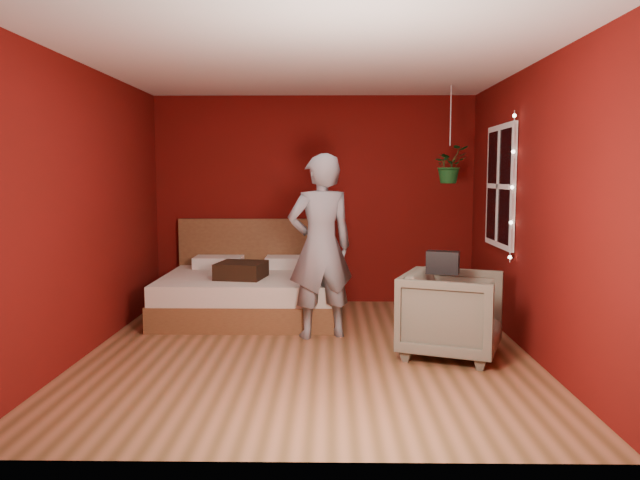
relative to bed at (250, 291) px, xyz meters
The scene contains 10 objects.
floor 1.66m from the bed, 63.57° to the right, with size 4.50×4.50×0.00m, color #9C5F3E.
room_walls 2.15m from the bed, 63.57° to the right, with size 4.04×4.54×2.62m.
window 3.01m from the bed, 11.86° to the right, with size 0.05×0.97×1.27m.
fairy_lights 3.13m from the bed, 22.23° to the right, with size 0.04×0.04×1.45m.
bed is the anchor object (origin of this frame).
person 1.43m from the bed, 49.16° to the right, with size 0.67×0.44×1.83m, color gray.
armchair 2.59m from the bed, 38.82° to the right, with size 0.82×0.84×0.77m, color #65624F.
handbag 2.64m from the bed, 42.25° to the right, with size 0.28×0.14×0.20m, color black.
throw_pillow 0.44m from the bed, 98.70° to the right, with size 0.49×0.49×0.18m, color black.
hanging_plant 2.69m from the bed, ahead, with size 0.47×0.44×1.08m.
Camera 1 is at (0.19, -5.62, 1.62)m, focal length 35.00 mm.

